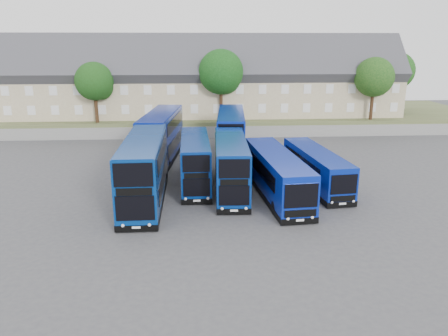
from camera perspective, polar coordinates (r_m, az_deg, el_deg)
ground at (r=33.75m, az=-1.37°, el=-4.58°), size 120.00×120.00×0.00m
retaining_wall at (r=56.68m, az=-2.33°, el=4.69°), size 70.00×0.40×1.50m
earth_bank at (r=66.47m, az=-2.53°, el=6.60°), size 80.00×20.00×2.00m
terrace_row at (r=61.80m, az=-2.52°, el=11.11°), size 54.00×10.40×11.20m
dd_front_left at (r=34.03m, az=-10.35°, el=-0.40°), size 2.93×12.32×4.89m
dd_front_mid at (r=37.52m, az=-3.77°, el=0.74°), size 2.55×10.35×4.09m
dd_front_right at (r=35.75m, az=0.91°, el=0.20°), size 2.89×10.99×4.33m
dd_rear_left at (r=46.19m, az=-8.15°, el=4.05°), size 4.08×12.58×4.92m
dd_rear_right at (r=47.17m, az=0.91°, el=4.37°), size 3.67×12.17×4.77m
coach_east_a at (r=35.18m, az=6.84°, el=-0.92°), size 3.73×12.76×3.44m
coach_east_b at (r=38.15m, az=11.91°, el=-0.10°), size 3.52×11.42×3.07m
tree_west at (r=58.27m, az=-16.42°, el=10.64°), size 4.80×4.80×7.65m
tree_mid at (r=57.39m, az=-0.26°, el=12.22°), size 5.76×5.76×9.18m
tree_east at (r=61.43m, az=19.11°, el=10.98°), size 5.12×5.12×8.16m
tree_far at (r=70.21m, az=21.58°, el=11.55°), size 5.44×5.44×8.67m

